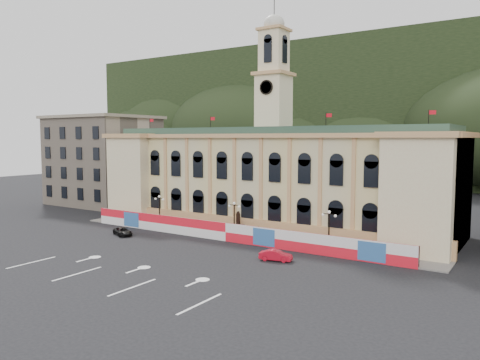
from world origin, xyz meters
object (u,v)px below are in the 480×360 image
Objects in this scene: red_sedan at (276,255)px; black_suv at (123,231)px; lamp_center at (234,217)px; statue at (238,229)px.

red_sedan is 0.90× the size of black_suv.
lamp_center is at bearing -39.98° from black_suv.
red_sedan is 25.23m from black_suv.
lamp_center is at bearing -90.00° from statue.
statue reaches higher than red_sedan.
black_suv is (-14.64, -7.03, -2.52)m from lamp_center.
black_suv is at bearing 75.53° from red_sedan.
red_sedan reaches higher than black_suv.
lamp_center is at bearing 41.63° from red_sedan.
lamp_center reaches higher than black_suv.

